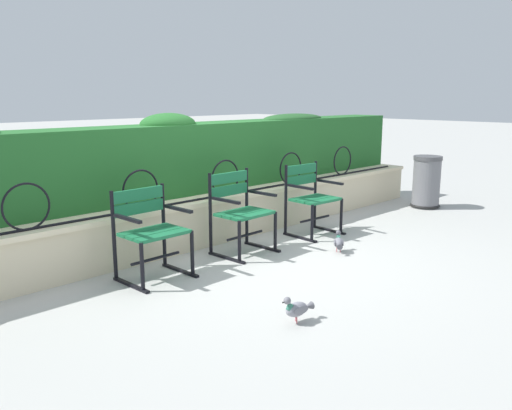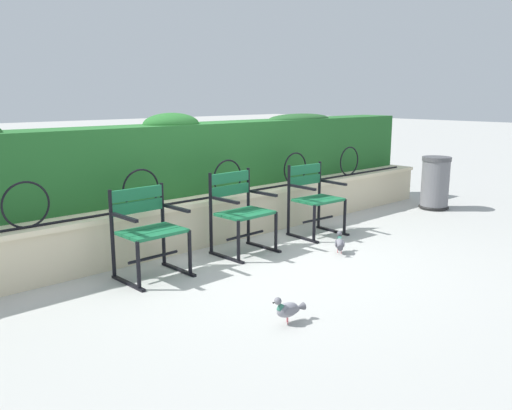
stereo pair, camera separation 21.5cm
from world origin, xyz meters
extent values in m
plane|color=#ADADA8|center=(0.00, 0.00, 0.00)|extent=(60.00, 60.00, 0.00)
cube|color=beige|center=(0.00, 0.85, 0.24)|extent=(7.98, 0.35, 0.48)
cube|color=beige|center=(0.00, 0.85, 0.50)|extent=(7.98, 0.41, 0.05)
cylinder|color=black|center=(0.00, 0.78, 0.54)|extent=(7.42, 0.02, 0.02)
torus|color=black|center=(-2.07, 0.78, 0.74)|extent=(0.42, 0.02, 0.42)
torus|color=black|center=(-0.94, 0.78, 0.74)|extent=(0.42, 0.02, 0.42)
torus|color=black|center=(0.20, 0.78, 0.74)|extent=(0.42, 0.02, 0.42)
torus|color=black|center=(1.34, 0.78, 0.74)|extent=(0.42, 0.02, 0.42)
torus|color=black|center=(2.47, 0.78, 0.74)|extent=(0.42, 0.02, 0.42)
cube|color=#236028|center=(0.00, 1.31, 0.93)|extent=(7.82, 0.56, 0.81)
ellipsoid|color=#246027|center=(-0.19, 1.31, 1.34)|extent=(0.70, 0.50, 0.26)
ellipsoid|color=#235426|center=(1.98, 1.31, 1.34)|extent=(1.13, 0.50, 0.14)
cube|color=#19663D|center=(-1.16, 0.09, 0.44)|extent=(0.56, 0.14, 0.03)
cube|color=#19663D|center=(-1.16, 0.23, 0.44)|extent=(0.56, 0.14, 0.03)
cube|color=#19663D|center=(-1.16, 0.36, 0.44)|extent=(0.56, 0.14, 0.03)
cube|color=#19663D|center=(-1.16, 0.47, 0.76)|extent=(0.55, 0.04, 0.11)
cube|color=#19663D|center=(-1.16, 0.47, 0.64)|extent=(0.55, 0.04, 0.11)
cylinder|color=black|center=(-0.89, 0.47, 0.42)|extent=(0.04, 0.04, 0.84)
cylinder|color=black|center=(-0.88, 0.04, 0.22)|extent=(0.04, 0.04, 0.44)
cube|color=black|center=(-0.88, 0.23, 0.01)|extent=(0.05, 0.52, 0.02)
cube|color=black|center=(-0.88, 0.23, 0.62)|extent=(0.04, 0.40, 0.03)
cylinder|color=black|center=(-1.44, 0.46, 0.42)|extent=(0.04, 0.04, 0.84)
cylinder|color=black|center=(-1.43, 0.03, 0.22)|extent=(0.04, 0.04, 0.44)
cube|color=black|center=(-1.44, 0.22, 0.01)|extent=(0.05, 0.52, 0.02)
cube|color=black|center=(-1.44, 0.22, 0.62)|extent=(0.04, 0.40, 0.03)
cylinder|color=black|center=(-1.16, 0.23, 0.20)|extent=(0.53, 0.04, 0.03)
cube|color=#19663D|center=(-0.02, 0.09, 0.44)|extent=(0.55, 0.14, 0.03)
cube|color=#19663D|center=(-0.02, 0.23, 0.44)|extent=(0.55, 0.14, 0.03)
cube|color=#19663D|center=(-0.03, 0.36, 0.44)|extent=(0.55, 0.14, 0.03)
cube|color=#19663D|center=(-0.03, 0.47, 0.80)|extent=(0.55, 0.05, 0.11)
cube|color=#19663D|center=(-0.03, 0.47, 0.66)|extent=(0.55, 0.05, 0.11)
cylinder|color=black|center=(0.25, 0.47, 0.44)|extent=(0.04, 0.04, 0.88)
cylinder|color=black|center=(0.26, 0.04, 0.22)|extent=(0.04, 0.04, 0.44)
cube|color=black|center=(0.25, 0.23, 0.01)|extent=(0.06, 0.52, 0.02)
cube|color=black|center=(0.25, 0.23, 0.62)|extent=(0.05, 0.40, 0.03)
cylinder|color=black|center=(-0.30, 0.46, 0.44)|extent=(0.04, 0.04, 0.88)
cylinder|color=black|center=(-0.29, 0.03, 0.22)|extent=(0.04, 0.04, 0.44)
cube|color=black|center=(-0.30, 0.22, 0.01)|extent=(0.06, 0.52, 0.02)
cube|color=black|center=(-0.30, 0.22, 0.62)|extent=(0.05, 0.40, 0.03)
cylinder|color=black|center=(-0.02, 0.23, 0.20)|extent=(0.52, 0.05, 0.03)
cube|color=#19663D|center=(1.11, 0.05, 0.44)|extent=(0.54, 0.15, 0.03)
cube|color=#19663D|center=(1.12, 0.18, 0.44)|extent=(0.54, 0.15, 0.03)
cube|color=#19663D|center=(1.12, 0.32, 0.44)|extent=(0.54, 0.15, 0.03)
cube|color=#19663D|center=(1.13, 0.42, 0.78)|extent=(0.53, 0.06, 0.11)
cube|color=#19663D|center=(1.13, 0.42, 0.65)|extent=(0.53, 0.06, 0.11)
cylinder|color=black|center=(1.39, 0.41, 0.43)|extent=(0.04, 0.04, 0.86)
cylinder|color=black|center=(1.37, -0.02, 0.22)|extent=(0.04, 0.04, 0.44)
cube|color=black|center=(1.38, 0.17, 0.01)|extent=(0.07, 0.52, 0.02)
cube|color=black|center=(1.38, 0.17, 0.62)|extent=(0.06, 0.40, 0.03)
cylinder|color=black|center=(0.86, 0.44, 0.43)|extent=(0.04, 0.04, 0.86)
cylinder|color=black|center=(0.84, 0.01, 0.22)|extent=(0.04, 0.04, 0.44)
cube|color=black|center=(0.85, 0.20, 0.01)|extent=(0.07, 0.52, 0.02)
cube|color=black|center=(0.85, 0.20, 0.62)|extent=(0.06, 0.40, 0.03)
cylinder|color=black|center=(1.12, 0.18, 0.20)|extent=(0.50, 0.05, 0.03)
ellipsoid|color=gray|center=(-0.97, -1.32, 0.11)|extent=(0.20, 0.13, 0.11)
cylinder|color=#2D6B56|center=(-1.04, -1.31, 0.14)|extent=(0.07, 0.05, 0.06)
sphere|color=slate|center=(-1.06, -1.31, 0.20)|extent=(0.06, 0.06, 0.06)
cone|color=black|center=(-1.09, -1.30, 0.19)|extent=(0.02, 0.02, 0.01)
cone|color=#595960|center=(-0.86, -1.34, 0.10)|extent=(0.09, 0.07, 0.06)
ellipsoid|color=slate|center=(-0.97, -1.36, 0.11)|extent=(0.14, 0.04, 0.07)
ellipsoid|color=slate|center=(-0.96, -1.28, 0.11)|extent=(0.14, 0.04, 0.07)
cylinder|color=#C6515B|center=(-0.99, -1.34, 0.03)|extent=(0.01, 0.01, 0.05)
cylinder|color=#C6515B|center=(-0.96, -1.31, 0.03)|extent=(0.01, 0.01, 0.05)
ellipsoid|color=slate|center=(0.72, -0.46, 0.11)|extent=(0.21, 0.20, 0.11)
cylinder|color=#2D6B56|center=(0.77, -0.42, 0.14)|extent=(0.07, 0.07, 0.06)
sphere|color=#55555D|center=(0.79, -0.40, 0.20)|extent=(0.06, 0.06, 0.06)
cone|color=black|center=(0.82, -0.38, 0.19)|extent=(0.03, 0.02, 0.01)
cone|color=#4A4A52|center=(0.64, -0.54, 0.10)|extent=(0.10, 0.10, 0.06)
ellipsoid|color=#5B5B63|center=(0.69, -0.44, 0.11)|extent=(0.12, 0.11, 0.07)
ellipsoid|color=#5B5B63|center=(0.74, -0.50, 0.11)|extent=(0.12, 0.11, 0.07)
cylinder|color=#C6515B|center=(0.72, -0.44, 0.03)|extent=(0.01, 0.01, 0.05)
cylinder|color=#C6515B|center=(0.73, -0.48, 0.03)|extent=(0.01, 0.01, 0.05)
cylinder|color=slate|center=(3.56, 0.01, 0.36)|extent=(0.40, 0.40, 0.72)
cylinder|color=#47474A|center=(3.56, 0.01, 0.75)|extent=(0.42, 0.42, 0.06)
torus|color=black|center=(3.56, 0.01, 0.03)|extent=(0.44, 0.44, 0.04)
camera|label=1|loc=(-3.80, -3.72, 1.67)|focal=37.09mm
camera|label=2|loc=(-3.65, -3.87, 1.67)|focal=37.09mm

